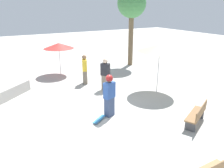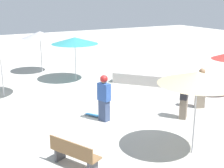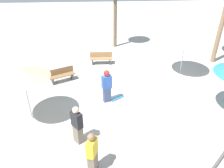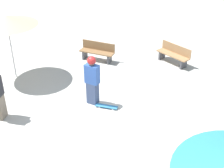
# 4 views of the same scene
# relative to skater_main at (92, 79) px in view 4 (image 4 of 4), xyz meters

# --- Properties ---
(ground_plane) EXTENTS (60.00, 60.00, 0.00)m
(ground_plane) POSITION_rel_skater_main_xyz_m (-0.71, -0.82, -1.00)
(ground_plane) COLOR #B2AFA8
(skater_main) EXTENTS (0.42, 0.55, 1.85)m
(skater_main) POSITION_rel_skater_main_xyz_m (0.00, 0.00, 0.00)
(skater_main) COLOR #38476B
(skater_main) RESTS_ON ground_plane
(skateboard) EXTENTS (0.61, 0.78, 0.07)m
(skateboard) POSITION_rel_skater_main_xyz_m (0.16, -0.57, -0.94)
(skateboard) COLOR teal
(skateboard) RESTS_ON ground_plane
(bench_near) EXTENTS (0.46, 1.61, 0.85)m
(bench_near) POSITION_rel_skater_main_xyz_m (4.75, 0.17, -0.57)
(bench_near) COLOR #47474C
(bench_near) RESTS_ON ground_plane
(bench_far) EXTENTS (1.09, 1.63, 0.85)m
(bench_far) POSITION_rel_skater_main_xyz_m (2.37, 2.67, -0.57)
(bench_far) COLOR #47474C
(bench_far) RESTS_ON ground_plane
(shade_umbrella_tan) EXTENTS (2.37, 2.37, 2.62)m
(shade_umbrella_tan) POSITION_rel_skater_main_xyz_m (-1.19, 3.68, 1.44)
(shade_umbrella_tan) COLOR #B7B7BC
(shade_umbrella_tan) RESTS_ON ground_plane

